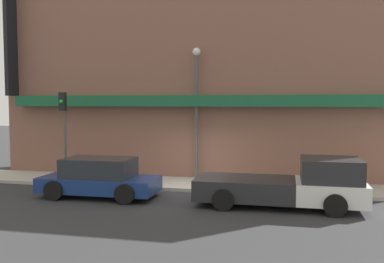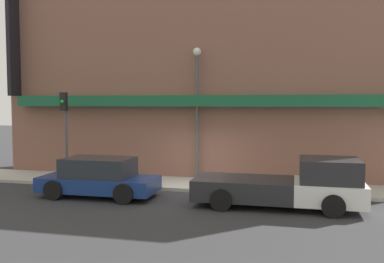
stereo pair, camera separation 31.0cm
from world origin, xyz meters
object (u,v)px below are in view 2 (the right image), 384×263
Objects in this scene: traffic_light at (65,120)px; parked_car at (99,178)px; pickup_truck at (290,185)px; street_lamp at (197,98)px; fire_hydrant at (113,174)px.

parked_car is at bearing -39.96° from traffic_light.
pickup_truck is at bearing 1.79° from parked_car.
traffic_light is at bearing -164.49° from street_lamp.
traffic_light is (-5.56, -1.54, -0.97)m from street_lamp.
parked_car is (-6.99, 0.00, -0.03)m from pickup_truck.
traffic_light reaches higher than pickup_truck.
pickup_truck is 1.28× the size of parked_car.
pickup_truck is 6.29m from street_lamp.
traffic_light is at bearing -176.95° from fire_hydrant.
parked_car is 1.15× the size of traffic_light.
fire_hydrant is at bearing 163.46° from pickup_truck.
street_lamp reaches higher than pickup_truck.
street_lamp reaches higher than traffic_light.
pickup_truck is 9.15× the size of fire_hydrant.
parked_car is at bearing -78.94° from fire_hydrant.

